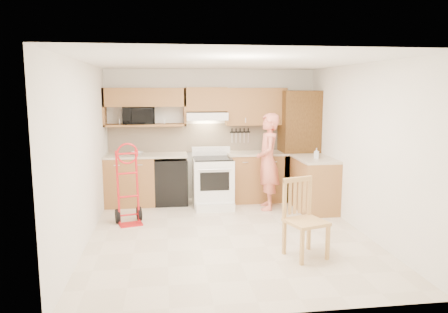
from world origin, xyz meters
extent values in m
cube|color=beige|center=(0.00, 0.00, -0.01)|extent=(4.00, 4.50, 0.02)
cube|color=white|center=(0.00, 0.00, 2.51)|extent=(4.00, 4.50, 0.02)
cube|color=white|center=(0.00, 2.26, 1.25)|extent=(4.00, 0.02, 2.50)
cube|color=white|center=(0.00, -2.26, 1.25)|extent=(4.00, 0.02, 2.50)
cube|color=white|center=(-2.01, 0.00, 1.25)|extent=(0.02, 4.50, 2.50)
cube|color=white|center=(2.01, 0.00, 1.25)|extent=(0.02, 4.50, 2.50)
cube|color=beige|center=(0.00, 2.23, 1.20)|extent=(3.92, 0.03, 0.55)
cube|color=brown|center=(-1.55, 1.95, 0.45)|extent=(0.90, 0.60, 0.90)
cube|color=black|center=(-0.80, 1.95, 0.42)|extent=(0.60, 0.60, 0.85)
cube|color=brown|center=(0.83, 1.95, 0.45)|extent=(1.14, 0.60, 0.90)
cube|color=#BBA88C|center=(-1.25, 1.95, 0.92)|extent=(1.50, 0.63, 0.04)
cube|color=#BBA88C|center=(0.83, 1.95, 0.92)|extent=(1.14, 0.63, 0.04)
cube|color=brown|center=(1.70, 1.15, 0.45)|extent=(0.60, 1.00, 0.90)
cube|color=#BBA88C|center=(1.70, 1.15, 0.92)|extent=(0.63, 1.00, 0.04)
cube|color=brown|center=(1.65, 1.95, 1.05)|extent=(0.70, 0.60, 2.10)
cube|color=brown|center=(-1.25, 2.08, 1.98)|extent=(1.50, 0.33, 0.34)
cube|color=brown|center=(-1.25, 2.08, 1.47)|extent=(1.50, 0.33, 0.04)
cube|color=brown|center=(-0.12, 2.08, 1.94)|extent=(0.76, 0.33, 0.44)
cube|color=brown|center=(0.83, 2.08, 1.80)|extent=(1.14, 0.33, 0.70)
cube|color=white|center=(-0.12, 2.02, 1.63)|extent=(0.76, 0.46, 0.14)
imported|color=black|center=(-1.38, 2.08, 1.65)|extent=(0.61, 0.45, 0.32)
imported|color=#E3755E|center=(0.90, 1.35, 0.86)|extent=(0.49, 0.67, 1.71)
imported|color=white|center=(1.70, 1.09, 1.03)|extent=(0.11, 0.11, 0.18)
imported|color=white|center=(-1.41, 1.95, 0.97)|extent=(0.27, 0.27, 0.05)
camera|label=1|loc=(-0.89, -5.95, 2.13)|focal=34.33mm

